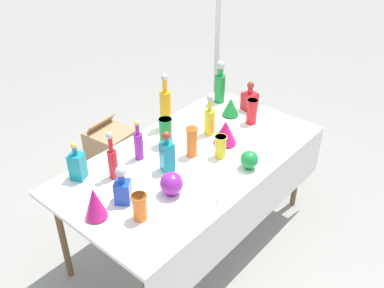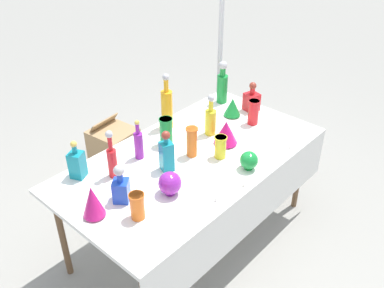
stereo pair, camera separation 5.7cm
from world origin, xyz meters
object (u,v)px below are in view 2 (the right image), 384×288
(tall_bottle_1, at_px, (139,144))
(tall_bottle_3, at_px, (112,158))
(tall_bottle_4, at_px, (222,85))
(slender_vase_3, at_px, (220,146))
(tall_bottle_0, at_px, (167,107))
(fluted_vase_1, at_px, (232,107))
(round_bowl_1, at_px, (170,183))
(slender_vase_0, at_px, (137,205))
(cardboard_box_behind_left, at_px, (114,146))
(fluted_vase_0, at_px, (226,132))
(fluted_vase_2, at_px, (93,201))
(round_bowl_0, at_px, (249,160))
(slender_vase_4, at_px, (253,111))
(square_decanter_0, at_px, (77,163))
(tall_bottle_2, at_px, (211,119))
(canopy_pole, at_px, (220,57))
(slender_vase_2, at_px, (166,131))
(square_decanter_2, at_px, (166,154))
(square_decanter_3, at_px, (252,100))
(square_decanter_1, at_px, (121,186))
(slender_vase_1, at_px, (192,141))

(tall_bottle_1, bearing_deg, tall_bottle_3, -172.55)
(tall_bottle_4, distance_m, slender_vase_3, 0.83)
(tall_bottle_0, height_order, fluted_vase_1, tall_bottle_0)
(slender_vase_3, distance_m, round_bowl_1, 0.51)
(slender_vase_0, xyz_separation_m, cardboard_box_behind_left, (0.91, 1.42, -0.67))
(fluted_vase_0, bearing_deg, cardboard_box_behind_left, 91.25)
(fluted_vase_2, relative_size, round_bowl_0, 1.60)
(tall_bottle_0, relative_size, tall_bottle_4, 1.20)
(round_bowl_0, bearing_deg, slender_vase_4, 32.64)
(round_bowl_0, distance_m, round_bowl_1, 0.57)
(square_decanter_0, bearing_deg, fluted_vase_2, -113.17)
(tall_bottle_2, xyz_separation_m, tall_bottle_4, (0.46, 0.26, 0.03))
(slender_vase_0, xyz_separation_m, fluted_vase_1, (1.30, 0.33, -0.01))
(tall_bottle_4, distance_m, square_decanter_0, 1.43)
(canopy_pole, bearing_deg, slender_vase_2, -159.62)
(square_decanter_2, distance_m, square_decanter_3, 1.05)
(tall_bottle_4, height_order, slender_vase_0, tall_bottle_4)
(square_decanter_0, relative_size, fluted_vase_1, 1.73)
(fluted_vase_0, xyz_separation_m, cardboard_box_behind_left, (-0.03, 1.31, -0.68))
(fluted_vase_1, bearing_deg, tall_bottle_3, 175.91)
(square_decanter_1, xyz_separation_m, round_bowl_1, (0.24, -0.17, -0.02))
(tall_bottle_0, height_order, round_bowl_0, tall_bottle_0)
(slender_vase_4, height_order, fluted_vase_1, slender_vase_4)
(square_decanter_2, xyz_separation_m, slender_vase_2, (0.21, 0.22, -0.01))
(square_decanter_1, bearing_deg, tall_bottle_2, 5.99)
(square_decanter_1, relative_size, slender_vase_2, 1.21)
(square_decanter_1, bearing_deg, fluted_vase_1, 6.44)
(square_decanter_2, distance_m, round_bowl_1, 0.26)
(tall_bottle_0, bearing_deg, tall_bottle_2, -64.68)
(slender_vase_2, height_order, fluted_vase_2, slender_vase_2)
(slender_vase_2, height_order, round_bowl_0, slender_vase_2)
(fluted_vase_2, bearing_deg, tall_bottle_3, 34.25)
(tall_bottle_4, height_order, slender_vase_4, tall_bottle_4)
(cardboard_box_behind_left, bearing_deg, fluted_vase_0, -88.75)
(tall_bottle_1, height_order, fluted_vase_1, tall_bottle_1)
(tall_bottle_0, relative_size, slender_vase_1, 2.03)
(round_bowl_1, bearing_deg, tall_bottle_4, 24.51)
(slender_vase_2, bearing_deg, slender_vase_1, -85.43)
(slender_vase_2, bearing_deg, fluted_vase_1, -8.33)
(fluted_vase_1, bearing_deg, slender_vase_3, -150.44)
(slender_vase_2, bearing_deg, fluted_vase_0, -46.82)
(slender_vase_0, bearing_deg, fluted_vase_2, 129.12)
(fluted_vase_0, relative_size, round_bowl_0, 1.40)
(tall_bottle_4, bearing_deg, round_bowl_1, -155.49)
(square_decanter_1, bearing_deg, square_decanter_0, 94.77)
(square_decanter_0, bearing_deg, slender_vase_1, -29.63)
(fluted_vase_0, bearing_deg, tall_bottle_2, 79.17)
(tall_bottle_4, xyz_separation_m, round_bowl_0, (-0.63, -0.73, -0.09))
(slender_vase_1, xyz_separation_m, round_bowl_1, (-0.40, -0.18, -0.04))
(round_bowl_0, bearing_deg, fluted_vase_1, 46.15)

